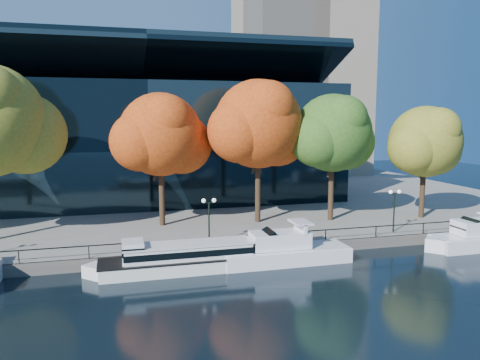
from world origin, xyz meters
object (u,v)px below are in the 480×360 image
object	(u,v)px
tour_boat	(179,257)
lamp_1	(209,211)
tree_5	(426,143)
lamp_2	(394,201)
cruiser_far	(477,237)
tree_4	(334,135)
tree_3	(260,126)
cruiser_near	(280,250)
tree_2	(162,136)

from	to	relation	value
tour_boat	lamp_1	distance (m)	5.32
tree_5	lamp_2	distance (m)	9.84
cruiser_far	tree_4	xyz separation A→B (m)	(-9.33, 10.27, 8.95)
tree_3	lamp_2	distance (m)	15.00
cruiser_near	cruiser_far	size ratio (longest dim) A/B	1.13
cruiser_far	lamp_1	bearing A→B (deg)	170.51
tree_2	tree_3	distance (m)	9.90
tree_3	lamp_1	size ratio (longest dim) A/B	3.64
tour_boat	cruiser_near	size ratio (longest dim) A/B	1.18
lamp_2	tree_2	bearing A→B (deg)	158.04
tour_boat	cruiser_near	bearing A→B (deg)	-0.65
tree_5	lamp_1	distance (m)	25.70
cruiser_near	cruiser_far	world-z (taller)	cruiser_near
tree_2	lamp_1	xyz separation A→B (m)	(2.97, -8.40, -5.97)
tree_2	tree_5	size ratio (longest dim) A/B	1.10
tour_boat	lamp_1	xyz separation A→B (m)	(3.06, 3.28, 2.86)
cruiser_near	tree_5	world-z (taller)	tree_5
tree_2	tree_4	world-z (taller)	tree_2
tree_2	lamp_2	bearing A→B (deg)	-21.96
tour_boat	tree_4	distance (m)	21.92
cruiser_near	lamp_1	bearing A→B (deg)	147.16
tree_2	tree_4	size ratio (longest dim) A/B	1.00
tour_boat	cruiser_far	distance (m)	26.93
tour_boat	tree_3	xyz separation A→B (m)	(9.88, 10.67, 9.83)
lamp_1	cruiser_near	bearing A→B (deg)	-32.84
tree_3	tree_4	distance (m)	7.85
cruiser_near	tree_5	xyz separation A→B (m)	(19.48, 8.30, 8.01)
tour_boat	tree_4	xyz separation A→B (m)	(17.60, 9.56, 8.91)
tree_2	tree_4	distance (m)	17.64
cruiser_far	tree_3	size ratio (longest dim) A/B	0.70
tour_boat	lamp_2	xyz separation A→B (m)	(20.92, 3.28, 2.86)
cruiser_far	cruiser_near	bearing A→B (deg)	178.11
tree_4	tree_5	size ratio (longest dim) A/B	1.10
tree_4	tree_5	bearing A→B (deg)	-7.58
tour_boat	lamp_2	size ratio (longest dim) A/B	3.44
tree_2	tree_5	world-z (taller)	tree_2
lamp_1	lamp_2	size ratio (longest dim) A/B	1.00
tree_5	lamp_1	xyz separation A→B (m)	(-24.71, -4.92, -5.08)
cruiser_near	tree_5	distance (m)	22.64
tour_boat	lamp_1	world-z (taller)	lamp_1
tree_2	lamp_2	world-z (taller)	tree_2
tree_3	cruiser_near	bearing A→B (deg)	-98.45
tree_4	lamp_2	size ratio (longest dim) A/B	3.29
tour_boat	tree_5	bearing A→B (deg)	16.46
cruiser_near	tree_3	size ratio (longest dim) A/B	0.80
cruiser_far	lamp_2	xyz separation A→B (m)	(-6.00, 3.99, 2.91)
cruiser_far	tree_5	size ratio (longest dim) A/B	0.86
tree_3	tree_5	distance (m)	18.15
tree_3	lamp_2	world-z (taller)	tree_3
tree_3	lamp_2	bearing A→B (deg)	-33.79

